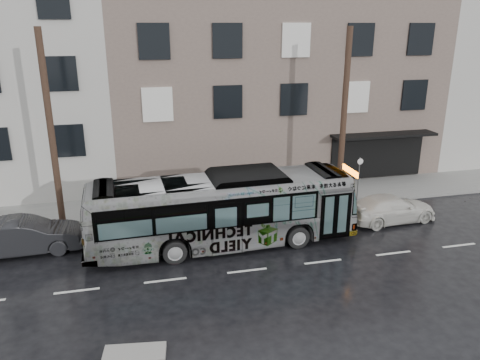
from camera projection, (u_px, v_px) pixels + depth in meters
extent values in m
plane|color=black|center=(233.00, 243.00, 20.72)|extent=(120.00, 120.00, 0.00)
cube|color=gray|center=(214.00, 203.00, 25.22)|extent=(90.00, 3.60, 0.15)
cube|color=#77655B|center=(264.00, 82.00, 31.79)|extent=(20.00, 12.00, 11.00)
cylinder|color=#3E291F|center=(344.00, 119.00, 23.71)|extent=(0.30, 0.30, 9.00)
cylinder|color=#3E291F|center=(51.00, 133.00, 20.66)|extent=(0.30, 0.30, 9.00)
cylinder|color=slate|center=(358.00, 179.00, 25.00)|extent=(0.06, 0.06, 2.40)
imported|color=#B2B2B2|center=(222.00, 210.00, 20.13)|extent=(11.74, 3.10, 3.25)
imported|color=silver|center=(391.00, 208.00, 22.89)|extent=(4.66, 2.19, 1.31)
imported|color=black|center=(25.00, 236.00, 19.66)|extent=(4.69, 1.85, 1.52)
cube|color=#9C9894|center=(135.00, 354.00, 13.62)|extent=(1.89, 1.03, 0.18)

